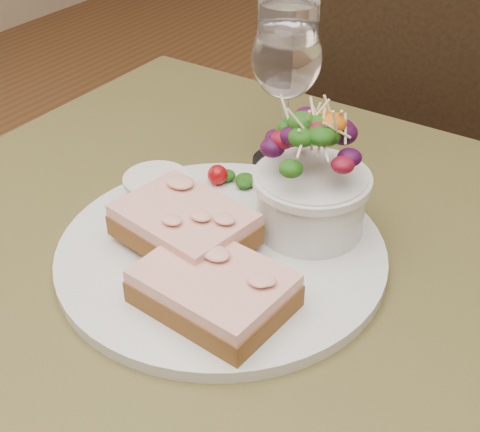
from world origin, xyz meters
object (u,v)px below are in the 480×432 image
Objects in this scene: chair_far at (392,256)px; dinner_plate at (221,252)px; salad_bowl at (312,176)px; wine_glass at (286,63)px; cafe_table at (229,366)px; sandwich_back at (184,225)px; ramekin at (157,190)px; sandwich_front at (214,288)px.

dinner_plate is (0.04, -0.66, 0.46)m from chair_far.
salad_bowl is 0.16m from wine_glass.
chair_far is at bearing 96.03° from cafe_table.
sandwich_back is at bearing -150.45° from dinner_plate.
dinner_plate is at bearing 84.97° from chair_far.
salad_bowl is (0.02, 0.11, 0.17)m from cafe_table.
salad_bowl is (0.05, 0.07, 0.07)m from dinner_plate.
salad_bowl is at bearing 53.84° from dinner_plate.
cafe_table is 6.30× the size of salad_bowl.
dinner_plate is 0.05m from sandwich_back.
chair_far reaches higher than sandwich_back.
cafe_table is at bearing -23.60° from ramekin.
chair_far reaches higher than sandwich_front.
wine_glass reaches higher than sandwich_back.
chair_far is 2.88× the size of dinner_plate.
sandwich_back reaches higher than cafe_table.
cafe_table is 0.12m from dinner_plate.
salad_bowl is at bearing 55.70° from sandwich_back.
sandwich_front is 0.16m from ramekin.
chair_far is 0.75m from wine_glass.
ramekin is at bearing 158.43° from sandwich_back.
sandwich_front is 1.02× the size of salad_bowl.
sandwich_front is at bearing -59.56° from dinner_plate.
sandwich_back is at bearing 163.90° from cafe_table.
salad_bowl is at bearing 88.83° from sandwich_front.
sandwich_front is (0.01, -0.03, 0.13)m from cafe_table.
sandwich_front is 0.28m from wine_glass.
sandwich_front is 2.11× the size of ramekin.
ramekin is (-0.12, 0.05, 0.13)m from cafe_table.
dinner_plate is 0.10m from ramekin.
sandwich_front is at bearing -33.26° from ramekin.
sandwich_back is 0.13m from salad_bowl.
sandwich_back reaches higher than sandwich_front.
dinner_plate is at bearing -77.03° from wine_glass.
chair_far is 14.67× the size of ramekin.
salad_bowl reaches higher than cafe_table.
salad_bowl is (0.01, 0.14, 0.04)m from sandwich_front.
sandwich_back is 0.22m from wine_glass.
sandwich_front is 0.09m from sandwich_back.
cafe_table is 0.15m from sandwich_back.
wine_glass is (-0.01, 0.20, 0.09)m from sandwich_back.
sandwich_back is 2.15× the size of ramekin.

